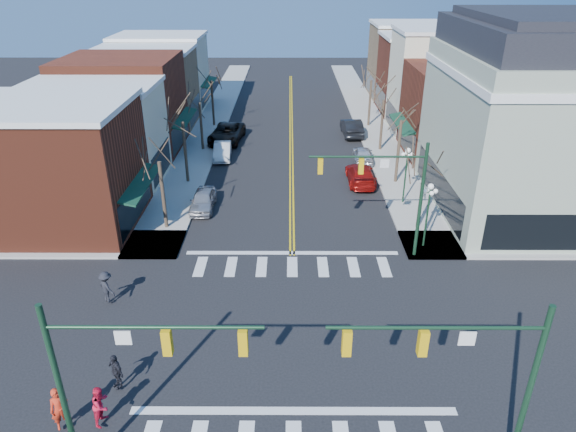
{
  "coord_description": "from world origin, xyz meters",
  "views": [
    {
      "loc": [
        -0.17,
        -19.45,
        16.03
      ],
      "look_at": [
        -0.25,
        7.26,
        2.8
      ],
      "focal_mm": 32.0,
      "sensor_mm": 36.0,
      "label": 1
    }
  ],
  "objects_px": {
    "car_left_far": "(227,133)",
    "car_right_far": "(352,127)",
    "pedestrian_red_b": "(101,405)",
    "pedestrian_red_a": "(60,409)",
    "car_right_mid": "(363,154)",
    "lamppost_corner": "(428,205)",
    "car_right_near": "(361,174)",
    "victorian_corner": "(537,118)",
    "lamppost_midblock": "(406,166)",
    "car_left_near": "(203,200)",
    "pedestrian_dark_b": "(107,287)",
    "pedestrian_dark_a": "(116,371)",
    "car_left_mid": "(222,151)"
  },
  "relations": [
    {
      "from": "lamppost_corner",
      "to": "pedestrian_dark_b",
      "type": "relative_size",
      "value": 2.45
    },
    {
      "from": "victorian_corner",
      "to": "car_left_far",
      "type": "xyz_separation_m",
      "value": [
        -22.9,
        15.11,
        -5.8
      ]
    },
    {
      "from": "lamppost_corner",
      "to": "car_left_near",
      "type": "relative_size",
      "value": 1.07
    },
    {
      "from": "car_right_near",
      "to": "pedestrian_dark_a",
      "type": "distance_m",
      "value": 25.84
    },
    {
      "from": "car_left_near",
      "to": "car_right_far",
      "type": "relative_size",
      "value": 0.79
    },
    {
      "from": "victorian_corner",
      "to": "car_right_mid",
      "type": "distance_m",
      "value": 15.05
    },
    {
      "from": "car_right_near",
      "to": "lamppost_corner",
      "type": "bearing_deg",
      "value": 104.06
    },
    {
      "from": "victorian_corner",
      "to": "pedestrian_dark_b",
      "type": "relative_size",
      "value": 8.06
    },
    {
      "from": "victorian_corner",
      "to": "pedestrian_dark_b",
      "type": "distance_m",
      "value": 29.24
    },
    {
      "from": "victorian_corner",
      "to": "pedestrian_dark_a",
      "type": "relative_size",
      "value": 8.65
    },
    {
      "from": "pedestrian_dark_a",
      "to": "car_left_near",
      "type": "bearing_deg",
      "value": 128.16
    },
    {
      "from": "lamppost_midblock",
      "to": "lamppost_corner",
      "type": "bearing_deg",
      "value": -90.0
    },
    {
      "from": "lamppost_corner",
      "to": "car_left_mid",
      "type": "xyz_separation_m",
      "value": [
        -14.47,
        16.32,
        -2.26
      ]
    },
    {
      "from": "lamppost_midblock",
      "to": "car_left_near",
      "type": "bearing_deg",
      "value": -176.46
    },
    {
      "from": "lamppost_midblock",
      "to": "car_right_mid",
      "type": "height_order",
      "value": "lamppost_midblock"
    },
    {
      "from": "car_right_mid",
      "to": "car_right_far",
      "type": "bearing_deg",
      "value": -86.63
    },
    {
      "from": "car_right_near",
      "to": "pedestrian_dark_b",
      "type": "relative_size",
      "value": 2.9
    },
    {
      "from": "lamppost_corner",
      "to": "car_right_near",
      "type": "bearing_deg",
      "value": 104.18
    },
    {
      "from": "car_left_mid",
      "to": "pedestrian_red_b",
      "type": "xyz_separation_m",
      "value": [
        -1.03,
        -30.07,
        0.3
      ]
    },
    {
      "from": "car_left_far",
      "to": "pedestrian_red_a",
      "type": "bearing_deg",
      "value": -87.55
    },
    {
      "from": "lamppost_midblock",
      "to": "car_left_near",
      "type": "relative_size",
      "value": 1.07
    },
    {
      "from": "pedestrian_red_b",
      "to": "car_right_mid",
      "type": "bearing_deg",
      "value": -15.07
    },
    {
      "from": "pedestrian_red_b",
      "to": "pedestrian_red_a",
      "type": "bearing_deg",
      "value": 110.81
    },
    {
      "from": "car_right_mid",
      "to": "pedestrian_red_a",
      "type": "bearing_deg",
      "value": 65.04
    },
    {
      "from": "lamppost_midblock",
      "to": "pedestrian_red_b",
      "type": "relative_size",
      "value": 2.56
    },
    {
      "from": "car_left_mid",
      "to": "pedestrian_dark_a",
      "type": "height_order",
      "value": "pedestrian_dark_a"
    },
    {
      "from": "pedestrian_red_b",
      "to": "pedestrian_dark_a",
      "type": "distance_m",
      "value": 1.82
    },
    {
      "from": "pedestrian_red_a",
      "to": "pedestrian_dark_b",
      "type": "xyz_separation_m",
      "value": [
        -0.84,
        8.08,
        -0.04
      ]
    },
    {
      "from": "car_right_far",
      "to": "pedestrian_red_b",
      "type": "relative_size",
      "value": 3.06
    },
    {
      "from": "pedestrian_dark_a",
      "to": "pedestrian_dark_b",
      "type": "xyz_separation_m",
      "value": [
        -2.29,
        5.98,
        0.06
      ]
    },
    {
      "from": "victorian_corner",
      "to": "pedestrian_red_a",
      "type": "relative_size",
      "value": 7.69
    },
    {
      "from": "pedestrian_red_a",
      "to": "pedestrian_red_b",
      "type": "bearing_deg",
      "value": -19.22
    },
    {
      "from": "pedestrian_red_a",
      "to": "pedestrian_red_b",
      "type": "distance_m",
      "value": 1.47
    },
    {
      "from": "car_right_mid",
      "to": "pedestrian_red_b",
      "type": "relative_size",
      "value": 2.43
    },
    {
      "from": "car_left_far",
      "to": "car_right_far",
      "type": "relative_size",
      "value": 1.2
    },
    {
      "from": "car_right_near",
      "to": "pedestrian_dark_a",
      "type": "xyz_separation_m",
      "value": [
        -12.85,
        -22.42,
        0.23
      ]
    },
    {
      "from": "lamppost_midblock",
      "to": "car_right_near",
      "type": "bearing_deg",
      "value": 123.6
    },
    {
      "from": "lamppost_midblock",
      "to": "pedestrian_red_a",
      "type": "bearing_deg",
      "value": -129.54
    },
    {
      "from": "car_right_near",
      "to": "pedestrian_dark_b",
      "type": "xyz_separation_m",
      "value": [
        -15.14,
        -16.44,
        0.29
      ]
    },
    {
      "from": "pedestrian_dark_a",
      "to": "pedestrian_dark_b",
      "type": "relative_size",
      "value": 0.93
    },
    {
      "from": "victorian_corner",
      "to": "lamppost_corner",
      "type": "bearing_deg",
      "value": -144.14
    },
    {
      "from": "victorian_corner",
      "to": "pedestrian_dark_b",
      "type": "bearing_deg",
      "value": -155.38
    },
    {
      "from": "car_left_mid",
      "to": "pedestrian_dark_a",
      "type": "bearing_deg",
      "value": -95.71
    },
    {
      "from": "lamppost_midblock",
      "to": "pedestrian_dark_b",
      "type": "bearing_deg",
      "value": -145.01
    },
    {
      "from": "car_left_mid",
      "to": "car_left_far",
      "type": "bearing_deg",
      "value": 87.94
    },
    {
      "from": "lamppost_midblock",
      "to": "car_left_mid",
      "type": "distance_m",
      "value": 17.63
    },
    {
      "from": "car_right_near",
      "to": "pedestrian_red_b",
      "type": "relative_size",
      "value": 3.03
    },
    {
      "from": "pedestrian_red_b",
      "to": "car_left_mid",
      "type": "bearing_deg",
      "value": 8.09
    },
    {
      "from": "car_left_near",
      "to": "pedestrian_dark_b",
      "type": "relative_size",
      "value": 2.3
    },
    {
      "from": "lamppost_corner",
      "to": "pedestrian_dark_b",
      "type": "bearing_deg",
      "value": -161.5
    }
  ]
}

